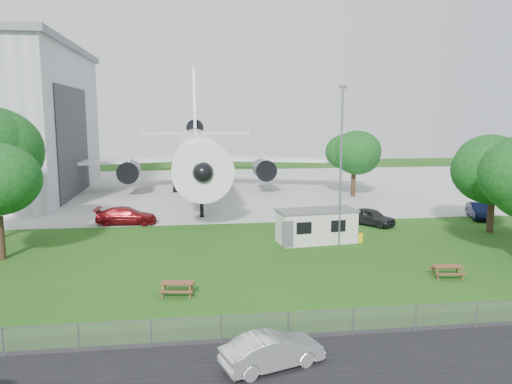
{
  "coord_description": "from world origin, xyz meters",
  "views": [
    {
      "loc": [
        -3.29,
        -30.11,
        9.93
      ],
      "look_at": [
        1.96,
        8.0,
        4.0
      ],
      "focal_mm": 35.0,
      "sensor_mm": 36.0,
      "label": 1
    }
  ],
  "objects": [
    {
      "name": "picnic_east",
      "position": [
        12.47,
        -2.36,
        0.0
      ],
      "size": [
        1.96,
        1.7,
        0.76
      ],
      "primitive_type": null,
      "rotation": [
        0.0,
        0.0,
        -0.12
      ],
      "color": "brown",
      "rests_on": "ground"
    },
    {
      "name": "concrete_apron",
      "position": [
        0.0,
        38.0,
        0.01
      ],
      "size": [
        120.0,
        46.0,
        0.03
      ],
      "primitive_type": "cube",
      "color": "#B7B7B2",
      "rests_on": "ground"
    },
    {
      "name": "asphalt_strip",
      "position": [
        0.0,
        -13.0,
        0.01
      ],
      "size": [
        120.0,
        8.0,
        0.02
      ],
      "primitive_type": "cube",
      "color": "black",
      "rests_on": "ground"
    },
    {
      "name": "lamp_mast",
      "position": [
        8.2,
        6.2,
        6.0
      ],
      "size": [
        0.16,
        0.16,
        12.0
      ],
      "primitive_type": "cylinder",
      "color": "slate",
      "rests_on": "ground"
    },
    {
      "name": "site_cabin",
      "position": [
        6.68,
        7.28,
        1.31
      ],
      "size": [
        6.89,
        3.43,
        2.62
      ],
      "color": "beige",
      "rests_on": "ground"
    },
    {
      "name": "car_centre_sedan",
      "position": [
        -0.12,
        -11.83,
        0.68
      ],
      "size": [
        4.4,
        2.68,
        1.37
      ],
      "primitive_type": "imported",
      "rotation": [
        0.0,
        0.0,
        1.89
      ],
      "color": "silver",
      "rests_on": "ground"
    },
    {
      "name": "fence",
      "position": [
        0.0,
        -9.5,
        0.0
      ],
      "size": [
        58.0,
        0.04,
        1.3
      ],
      "primitive_type": "cube",
      "color": "gray",
      "rests_on": "ground"
    },
    {
      "name": "tree_far_apron",
      "position": [
        16.87,
        28.44,
        5.25
      ],
      "size": [
        5.89,
        5.89,
        8.21
      ],
      "color": "#382619",
      "rests_on": "ground"
    },
    {
      "name": "ground",
      "position": [
        0.0,
        0.0,
        0.0
      ],
      "size": [
        160.0,
        160.0,
        0.0
      ],
      "primitive_type": "plane",
      "color": "#285C17"
    },
    {
      "name": "car_ne_hatch",
      "position": [
        13.17,
        12.59,
        0.77
      ],
      "size": [
        4.18,
        4.69,
        1.54
      ],
      "primitive_type": "imported",
      "rotation": [
        0.0,
        0.0,
        0.65
      ],
      "color": "black",
      "rests_on": "ground"
    },
    {
      "name": "car_ne_sedan",
      "position": [
        24.64,
        14.04,
        0.75
      ],
      "size": [
        2.95,
        4.79,
        1.49
      ],
      "primitive_type": "imported",
      "rotation": [
        0.0,
        0.0,
        -0.33
      ],
      "color": "black",
      "rests_on": "ground"
    },
    {
      "name": "tree_east_back",
      "position": [
        22.24,
        8.46,
        5.41
      ],
      "size": [
        6.77,
        6.77,
        8.81
      ],
      "color": "#382619",
      "rests_on": "ground"
    },
    {
      "name": "airliner",
      "position": [
        -2.0,
        35.86,
        5.27
      ],
      "size": [
        46.36,
        47.73,
        17.69
      ],
      "color": "white",
      "rests_on": "ground"
    },
    {
      "name": "car_apron_van",
      "position": [
        -8.97,
        15.96,
        0.8
      ],
      "size": [
        5.63,
        2.6,
        1.59
      ],
      "primitive_type": "imported",
      "rotation": [
        0.0,
        0.0,
        1.5
      ],
      "color": "maroon",
      "rests_on": "ground"
    },
    {
      "name": "picnic_west",
      "position": [
        -3.99,
        -3.15,
        0.0
      ],
      "size": [
        2.0,
        1.75,
        0.76
      ],
      "primitive_type": null,
      "rotation": [
        0.0,
        0.0,
        -0.15
      ],
      "color": "brown",
      "rests_on": "ground"
    }
  ]
}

